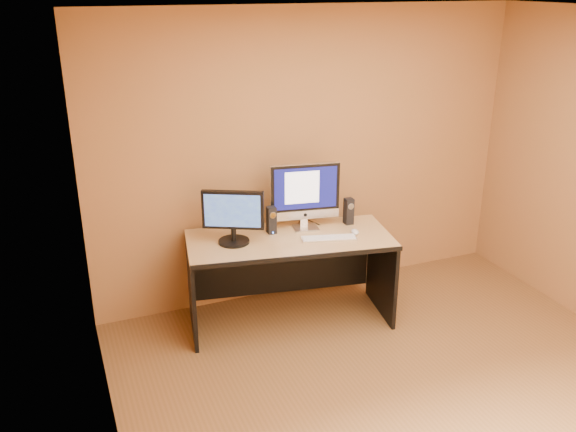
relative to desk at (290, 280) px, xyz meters
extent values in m
plane|color=brown|center=(0.41, -1.46, -0.39)|extent=(4.00, 4.00, 0.00)
plane|color=white|center=(0.41, -1.46, 2.21)|extent=(4.00, 4.00, 0.00)
cube|color=silver|center=(0.29, -0.14, 0.40)|extent=(0.47, 0.24, 0.02)
ellipsoid|color=silver|center=(0.54, -0.12, 0.41)|extent=(0.09, 0.12, 0.04)
cylinder|color=black|center=(0.31, 0.27, 0.40)|extent=(0.08, 0.22, 0.01)
cylinder|color=black|center=(0.20, 0.27, 0.40)|extent=(0.12, 0.16, 0.01)
camera|label=1|loc=(-1.75, -4.29, 2.39)|focal=38.00mm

